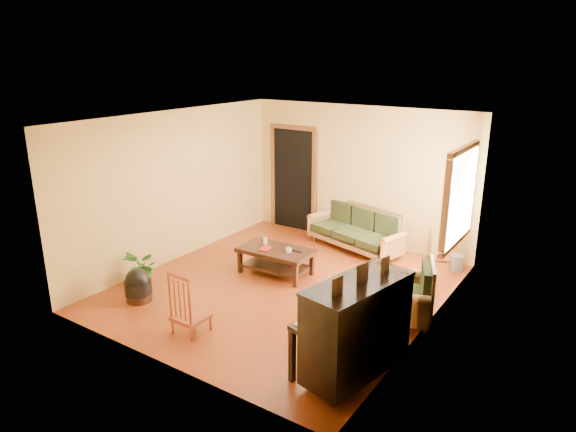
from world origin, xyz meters
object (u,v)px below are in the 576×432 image
Objects in this scene: piano at (357,330)px; red_chair at (190,302)px; potted_plant at (142,268)px; coffee_table at (276,261)px; ceramic_crock at (457,263)px; sofa at (355,229)px; armchair at (404,290)px; footstool at (138,289)px.

piano is 1.52× the size of red_chair.
piano is 2.14× the size of potted_plant.
coffee_table is 4.43× the size of ceramic_crock.
potted_plant is at bearing -133.28° from coffee_table.
sofa is 1.90m from ceramic_crock.
potted_plant is (-1.61, 0.59, -0.13)m from red_chair.
sofa is at bearing 85.20° from red_chair.
armchair is 1.41× the size of potted_plant.
armchair is 3.98m from potted_plant.
potted_plant is at bearing -139.39° from ceramic_crock.
coffee_table is 1.95× the size of potted_plant.
piano reaches higher than red_chair.
piano is (0.05, -1.53, 0.15)m from armchair.
armchair is 2.12m from ceramic_crock.
coffee_table is 0.91× the size of piano.
footstool is 0.45× the size of red_chair.
red_chair is at bearing -9.58° from footstool.
red_chair is 3.20× the size of ceramic_crock.
potted_plant is (-3.77, -1.25, -0.13)m from armchair.
ceramic_crock is (3.57, 3.72, -0.05)m from footstool.
piano is 2.24m from red_chair.
coffee_table is (-0.57, -1.73, -0.18)m from sofa.
coffee_table is at bearing 95.45° from red_chair.
piano is at bearing 9.25° from red_chair.
sofa is 1.83m from coffee_table.
sofa is 2.15× the size of armchair.
piano is at bearing -91.26° from ceramic_crock.
piano is at bearing -37.62° from coffee_table.
potted_plant is (-0.34, 0.38, 0.12)m from footstool.
sofa is 1.55× the size of coffee_table.
ceramic_crock is at bearing 17.66° from sofa.
ceramic_crock is at bearing 46.24° from footstool.
red_chair reaches higher than coffee_table.
footstool is at bearing -166.74° from piano.
sofa is 4.02m from footstool.
ceramic_crock is 0.44× the size of potted_plant.
coffee_table is at bearing 150.49° from armchair.
sofa reaches higher than footstool.
piano is (1.80, -3.55, 0.18)m from sofa.
coffee_table is 2.15m from red_chair.
coffee_table is 2.12m from potted_plant.
red_chair is (0.15, -2.14, 0.22)m from coffee_table.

